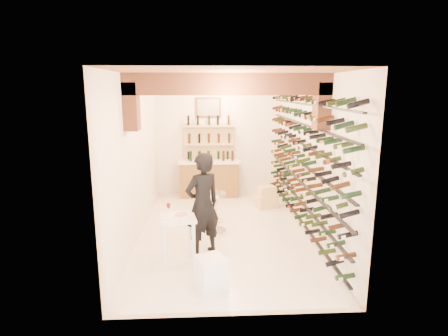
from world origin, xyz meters
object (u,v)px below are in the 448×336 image
back_counter (209,177)px  tasting_table (178,225)px  person (203,205)px  wine_rack (299,158)px  crate_lower (266,202)px  white_stool (211,273)px  chrome_barstool (216,209)px

back_counter → tasting_table: back_counter is taller
person → back_counter: bearing=-125.1°
wine_rack → crate_lower: size_ratio=11.05×
crate_lower → person: bearing=-121.2°
back_counter → white_stool: size_ratio=3.39×
crate_lower → tasting_table: bearing=-124.4°
tasting_table → white_stool: 1.13m
wine_rack → person: bearing=-151.2°
back_counter → person: bearing=-92.3°
wine_rack → white_stool: size_ratio=11.38×
chrome_barstool → person: bearing=-103.6°
back_counter → wine_rack: bearing=-55.3°
back_counter → tasting_table: size_ratio=1.67×
person → crate_lower: bearing=-154.0°
tasting_table → crate_lower: tasting_table is taller
tasting_table → crate_lower: size_ratio=1.97×
wine_rack → chrome_barstool: bearing=-179.6°
person → crate_lower: size_ratio=3.63×
chrome_barstool → crate_lower: bearing=49.3°
tasting_table → crate_lower: 3.60m
wine_rack → white_stool: (-1.86, -2.29, -1.30)m
tasting_table → crate_lower: bearing=46.3°
tasting_table → chrome_barstool: bearing=54.6°
white_stool → crate_lower: 4.09m
tasting_table → person: person is taller
wine_rack → tasting_table: wine_rack is taller
tasting_table → white_stool: bearing=-67.8°
chrome_barstool → back_counter: bearing=92.4°
person → chrome_barstool: bearing=-136.4°
tasting_table → white_stool: tasting_table is taller
person → tasting_table: bearing=4.3°
person → crate_lower: 3.16m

